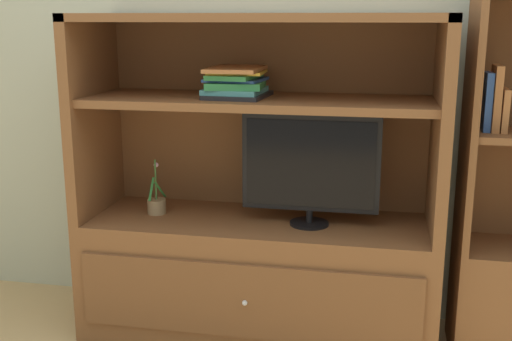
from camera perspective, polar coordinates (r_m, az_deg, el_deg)
name	(u,v)px	position (r m, az deg, el deg)	size (l,w,h in m)	color
painted_rear_wall	(272,37)	(3.19, 1.44, 11.87)	(6.00, 0.10, 2.80)	#ADB29E
media_console	(258,239)	(3.03, 0.22, -6.13)	(1.65, 0.59, 1.51)	brown
tv_monitor	(310,167)	(2.86, 4.90, 0.32)	(0.62, 0.18, 0.51)	black
potted_plant	(157,205)	(3.11, -8.91, -3.05)	(0.09, 0.12, 0.27)	#8C7251
magazine_stack	(236,82)	(2.88, -1.79, 7.91)	(0.28, 0.34, 0.14)	black
upright_book_row	(495,102)	(2.85, 20.63, 5.74)	(0.10, 0.16, 0.28)	#2D519E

